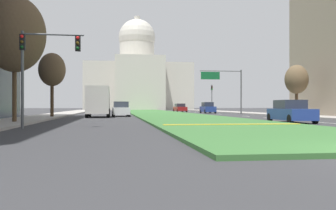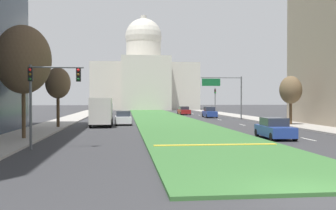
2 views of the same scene
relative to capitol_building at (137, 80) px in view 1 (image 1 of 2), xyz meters
The scene contains 18 objects.
ground_plane 53.94m from the capitol_building, 90.00° to the right, with size 260.00×260.00×0.00m, color #333335.
grass_median 59.27m from the capitol_building, 90.00° to the right, with size 8.89×97.27×0.14m, color #386B33.
median_curb_nose 95.02m from the capitol_building, 90.00° to the right, with size 8.00×0.50×0.04m, color gold.
lane_dashes_right 58.65m from the capitol_building, 81.83° to the right, with size 0.16×62.31×0.01m.
sidewalk_left 66.12m from the capitol_building, 102.37° to the right, with size 4.00×97.27×0.15m, color #9E9991.
sidewalk_right 66.12m from the capitol_building, 77.63° to the right, with size 4.00×97.27×0.15m, color #9E9991.
capitol_building is the anchor object (origin of this frame).
traffic_light_near_left 95.21m from the capitol_building, 96.45° to the right, with size 3.34×0.35×5.20m.
traffic_light_far_right 47.90m from the capitol_building, 75.97° to the right, with size 0.28×0.35×5.20m.
overhead_guide_sign 63.09m from the capitol_building, 81.48° to the right, with size 6.33×0.20×6.50m.
street_tree_left_near 89.83m from the capitol_building, 98.57° to the right, with size 4.13×4.13×8.65m.
street_tree_left_mid 78.28m from the capitol_building, 99.45° to the right, with size 2.63×2.63×6.43m.
street_tree_right_mid 77.42m from the capitol_building, 80.07° to the right, with size 2.57×2.57×5.76m.
sedan_lead_stopped 90.49m from the capitol_building, 86.30° to the right, with size 2.17×4.75×1.63m.
sedan_midblock 73.28m from the capitol_building, 94.75° to the right, with size 2.07×4.19×1.68m.
sedan_distant 57.28m from the capitol_building, 81.67° to the right, with size 1.91×4.57×1.79m.
sedan_far_horizon 45.26m from the capitol_building, 82.58° to the right, with size 2.10×4.61×1.63m.
box_truck_delivery 75.92m from the capitol_building, 96.40° to the right, with size 2.40×6.40×3.20m.
Camera 1 is at (-6.63, -7.94, 1.22)m, focal length 39.93 mm.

